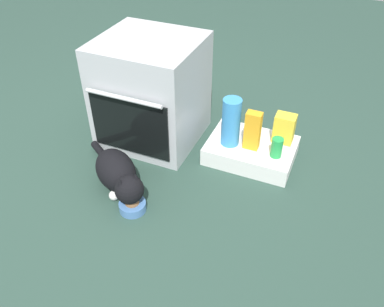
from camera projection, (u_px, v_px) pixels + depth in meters
The scene contains 9 objects.
ground at pixel (126, 173), 2.35m from camera, with size 8.00×8.00×0.00m, color #284238.
oven at pixel (151, 92), 2.45m from camera, with size 0.59×0.60×0.66m.
pantry_cabinet at pixel (251, 150), 2.43m from camera, with size 0.52×0.38×0.11m, color white.
food_bowl at pixel (133, 205), 2.10m from camera, with size 0.14×0.14×0.08m.
cat at pixel (118, 174), 2.17m from camera, with size 0.56×0.45×0.23m.
juice_carton at pixel (253, 131), 2.29m from camera, with size 0.09×0.06×0.24m, color orange.
water_bottle at pixel (231, 122), 2.31m from camera, with size 0.11×0.11×0.30m, color #388CD1.
soda_can at pixel (277, 148), 2.27m from camera, with size 0.07×0.07×0.12m, color green.
snack_bag at pixel (284, 128), 2.36m from camera, with size 0.12×0.09×0.18m, color yellow.
Camera 1 is at (1.06, -1.47, 1.56)m, focal length 37.15 mm.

